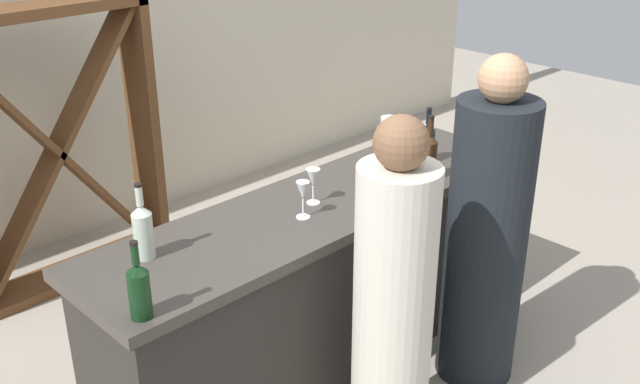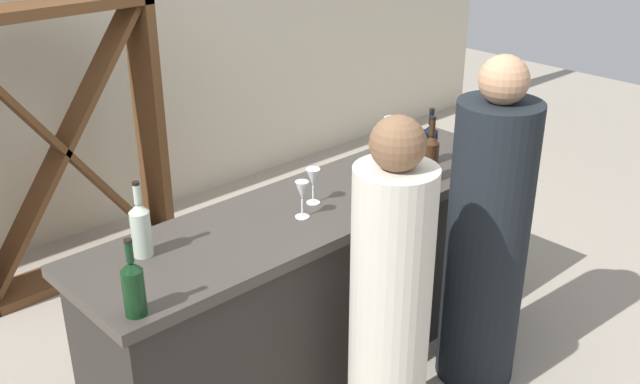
{
  "view_description": "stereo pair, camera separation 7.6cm",
  "coord_description": "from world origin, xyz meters",
  "px_view_note": "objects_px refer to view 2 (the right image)",
  "views": [
    {
      "loc": [
        -2.13,
        -2.18,
        2.35
      ],
      "look_at": [
        0.0,
        0.0,
        0.95
      ],
      "focal_mm": 41.44,
      "sensor_mm": 36.0,
      "label": 1
    },
    {
      "loc": [
        -2.07,
        -2.23,
        2.35
      ],
      "look_at": [
        0.0,
        0.0,
        0.95
      ],
      "focal_mm": 41.44,
      "sensor_mm": 36.0,
      "label": 2
    }
  ],
  "objects_px": {
    "wine_bottle_center_amber_brown": "(431,157)",
    "water_pitcher": "(392,135)",
    "wine_bottle_second_right_near_black": "(430,143)",
    "wine_glass_near_right": "(313,179)",
    "wine_bottle_leftmost_dark_green": "(133,286)",
    "person_left_guest": "(487,241)",
    "wine_glass_near_left": "(475,142)",
    "wine_rack": "(62,149)",
    "wine_bottle_second_left_clear_pale": "(141,228)",
    "person_center_guest": "(390,307)",
    "wine_glass_near_center": "(302,192)"
  },
  "relations": [
    {
      "from": "wine_bottle_center_amber_brown",
      "to": "water_pitcher",
      "type": "xyz_separation_m",
      "value": [
        0.16,
        0.39,
        -0.03
      ]
    },
    {
      "from": "wine_bottle_second_right_near_black",
      "to": "wine_glass_near_right",
      "type": "distance_m",
      "value": 0.76
    },
    {
      "from": "wine_bottle_center_amber_brown",
      "to": "wine_bottle_second_right_near_black",
      "type": "distance_m",
      "value": 0.23
    },
    {
      "from": "wine_bottle_leftmost_dark_green",
      "to": "wine_glass_near_right",
      "type": "xyz_separation_m",
      "value": [
        1.05,
        0.24,
        0.01
      ]
    },
    {
      "from": "wine_bottle_second_right_near_black",
      "to": "person_left_guest",
      "type": "bearing_deg",
      "value": -111.45
    },
    {
      "from": "wine_glass_near_left",
      "to": "wine_glass_near_right",
      "type": "height_order",
      "value": "wine_glass_near_right"
    },
    {
      "from": "wine_bottle_center_amber_brown",
      "to": "water_pitcher",
      "type": "relative_size",
      "value": 1.76
    },
    {
      "from": "wine_rack",
      "to": "wine_glass_near_left",
      "type": "relative_size",
      "value": 12.05
    },
    {
      "from": "wine_bottle_second_left_clear_pale",
      "to": "wine_glass_near_right",
      "type": "bearing_deg",
      "value": -7.19
    },
    {
      "from": "wine_bottle_second_right_near_black",
      "to": "water_pitcher",
      "type": "relative_size",
      "value": 1.57
    },
    {
      "from": "wine_rack",
      "to": "wine_bottle_leftmost_dark_green",
      "type": "height_order",
      "value": "wine_rack"
    },
    {
      "from": "person_center_guest",
      "to": "wine_bottle_center_amber_brown",
      "type": "bearing_deg",
      "value": -72.14
    },
    {
      "from": "wine_rack",
      "to": "person_center_guest",
      "type": "height_order",
      "value": "wine_rack"
    },
    {
      "from": "wine_rack",
      "to": "wine_glass_near_left",
      "type": "xyz_separation_m",
      "value": [
        1.42,
        -1.81,
        0.18
      ]
    },
    {
      "from": "person_center_guest",
      "to": "wine_bottle_second_right_near_black",
      "type": "bearing_deg",
      "value": -69.89
    },
    {
      "from": "wine_rack",
      "to": "wine_bottle_leftmost_dark_green",
      "type": "bearing_deg",
      "value": -107.64
    },
    {
      "from": "water_pitcher",
      "to": "person_left_guest",
      "type": "relative_size",
      "value": 0.12
    },
    {
      "from": "wine_rack",
      "to": "wine_glass_near_right",
      "type": "distance_m",
      "value": 1.71
    },
    {
      "from": "wine_bottle_leftmost_dark_green",
      "to": "wine_glass_near_left",
      "type": "xyz_separation_m",
      "value": [
        2.02,
        0.07,
        -0.02
      ]
    },
    {
      "from": "wine_bottle_center_amber_brown",
      "to": "wine_bottle_second_right_near_black",
      "type": "height_order",
      "value": "wine_bottle_center_amber_brown"
    },
    {
      "from": "water_pitcher",
      "to": "person_left_guest",
      "type": "bearing_deg",
      "value": -104.09
    },
    {
      "from": "wine_glass_near_center",
      "to": "wine_bottle_center_amber_brown",
      "type": "bearing_deg",
      "value": -10.02
    },
    {
      "from": "wine_bottle_center_amber_brown",
      "to": "person_left_guest",
      "type": "height_order",
      "value": "person_left_guest"
    },
    {
      "from": "wine_glass_near_left",
      "to": "wine_bottle_center_amber_brown",
      "type": "bearing_deg",
      "value": -176.73
    },
    {
      "from": "wine_glass_near_center",
      "to": "wine_bottle_second_left_clear_pale",
      "type": "bearing_deg",
      "value": 165.44
    },
    {
      "from": "wine_glass_near_center",
      "to": "person_center_guest",
      "type": "bearing_deg",
      "value": -90.62
    },
    {
      "from": "person_left_guest",
      "to": "wine_bottle_second_right_near_black",
      "type": "bearing_deg",
      "value": -37.34
    },
    {
      "from": "wine_glass_near_center",
      "to": "wine_glass_near_right",
      "type": "height_order",
      "value": "wine_glass_near_center"
    },
    {
      "from": "person_left_guest",
      "to": "person_center_guest",
      "type": "height_order",
      "value": "person_left_guest"
    },
    {
      "from": "wine_bottle_second_left_clear_pale",
      "to": "wine_bottle_leftmost_dark_green",
      "type": "bearing_deg",
      "value": -123.84
    },
    {
      "from": "wine_bottle_center_amber_brown",
      "to": "wine_glass_near_left",
      "type": "distance_m",
      "value": 0.39
    },
    {
      "from": "wine_rack",
      "to": "wine_glass_near_center",
      "type": "bearing_deg",
      "value": -79.46
    },
    {
      "from": "wine_bottle_second_left_clear_pale",
      "to": "wine_glass_near_center",
      "type": "relative_size",
      "value": 1.86
    },
    {
      "from": "wine_rack",
      "to": "person_center_guest",
      "type": "distance_m",
      "value": 2.27
    },
    {
      "from": "wine_bottle_leftmost_dark_green",
      "to": "wine_bottle_center_amber_brown",
      "type": "height_order",
      "value": "wine_bottle_center_amber_brown"
    },
    {
      "from": "wine_bottle_leftmost_dark_green",
      "to": "person_center_guest",
      "type": "distance_m",
      "value": 1.03
    },
    {
      "from": "wine_glass_near_left",
      "to": "person_center_guest",
      "type": "bearing_deg",
      "value": -158.74
    },
    {
      "from": "wine_glass_near_left",
      "to": "wine_bottle_second_right_near_black",
      "type": "bearing_deg",
      "value": 149.2
    },
    {
      "from": "wine_rack",
      "to": "person_left_guest",
      "type": "relative_size",
      "value": 1.02
    },
    {
      "from": "person_center_guest",
      "to": "wine_bottle_second_left_clear_pale",
      "type": "bearing_deg",
      "value": 31.89
    },
    {
      "from": "wine_glass_near_center",
      "to": "person_center_guest",
      "type": "xyz_separation_m",
      "value": [
        -0.01,
        -0.53,
        -0.33
      ]
    },
    {
      "from": "wine_bottle_second_left_clear_pale",
      "to": "water_pitcher",
      "type": "bearing_deg",
      "value": 3.28
    },
    {
      "from": "wine_glass_near_center",
      "to": "person_left_guest",
      "type": "relative_size",
      "value": 0.11
    },
    {
      "from": "water_pitcher",
      "to": "wine_bottle_center_amber_brown",
      "type": "bearing_deg",
      "value": -112.54
    },
    {
      "from": "wine_glass_near_center",
      "to": "person_left_guest",
      "type": "distance_m",
      "value": 0.9
    },
    {
      "from": "wine_bottle_second_left_clear_pale",
      "to": "person_left_guest",
      "type": "height_order",
      "value": "person_left_guest"
    },
    {
      "from": "wine_glass_near_center",
      "to": "water_pitcher",
      "type": "relative_size",
      "value": 0.91
    },
    {
      "from": "wine_bottle_leftmost_dark_green",
      "to": "wine_glass_near_center",
      "type": "bearing_deg",
      "value": 10.49
    },
    {
      "from": "wine_bottle_center_amber_brown",
      "to": "wine_bottle_second_right_near_black",
      "type": "relative_size",
      "value": 1.12
    },
    {
      "from": "wine_bottle_leftmost_dark_green",
      "to": "person_left_guest",
      "type": "height_order",
      "value": "person_left_guest"
    }
  ]
}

